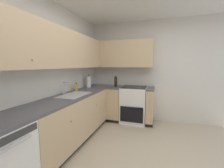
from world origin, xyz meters
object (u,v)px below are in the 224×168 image
Objects in this scene: soap_bottle at (76,87)px; oil_bottle at (116,82)px; oven_range at (134,104)px; paper_towel_roll at (89,82)px.

oil_bottle reaches higher than soap_bottle.
soap_bottle is 0.63× the size of oil_bottle.
oven_range is 3.13× the size of paper_towel_roll.
paper_towel_roll reaches higher than oil_bottle.
oven_range is at bearing -87.72° from oil_bottle.
soap_bottle is at bearing 177.88° from paper_towel_roll.
oil_bottle is at bearing 92.28° from oven_range.
oil_bottle is (0.87, -0.64, 0.05)m from soap_bottle.
paper_towel_roll is at bearing -2.12° from soap_bottle.
oven_range is 5.97× the size of soap_bottle.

